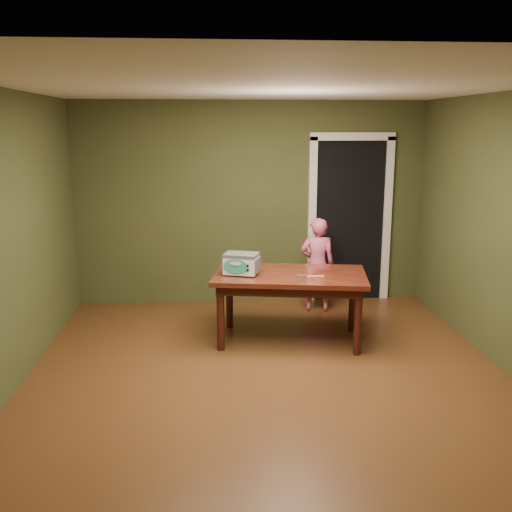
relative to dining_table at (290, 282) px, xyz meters
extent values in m
plane|color=#542B18|center=(-0.32, -1.02, -0.65)|extent=(5.00, 5.00, 0.00)
cube|color=#404424|center=(-0.32, 1.48, 0.65)|extent=(4.50, 0.02, 2.60)
cube|color=#404424|center=(-0.32, -3.52, 0.65)|extent=(4.50, 0.02, 2.60)
cube|color=#404424|center=(-2.57, -1.02, 0.65)|extent=(0.02, 5.00, 2.60)
cube|color=white|center=(-0.32, -1.02, 1.95)|extent=(4.50, 5.00, 0.02)
cube|color=black|center=(0.98, 1.78, 0.40)|extent=(0.90, 0.60, 2.10)
cube|color=black|center=(0.98, 1.46, 0.40)|extent=(0.90, 0.02, 2.10)
cube|color=white|center=(0.48, 1.45, 0.40)|extent=(0.10, 0.06, 2.20)
cube|color=white|center=(1.48, 1.45, 0.40)|extent=(0.10, 0.06, 2.20)
cube|color=white|center=(0.98, 1.45, 1.50)|extent=(1.10, 0.06, 0.10)
cube|color=#3A100D|center=(0.00, 0.00, 0.07)|extent=(1.73, 1.15, 0.05)
cube|color=black|center=(0.00, 0.00, 0.00)|extent=(1.59, 1.01, 0.10)
cylinder|color=black|center=(-0.75, -0.23, -0.30)|extent=(0.08, 0.08, 0.70)
cylinder|color=black|center=(-0.63, 0.46, -0.30)|extent=(0.08, 0.08, 0.70)
cylinder|color=black|center=(0.63, -0.46, -0.30)|extent=(0.08, 0.08, 0.70)
cylinder|color=black|center=(0.75, 0.23, -0.30)|extent=(0.08, 0.08, 0.70)
cylinder|color=#4C4F54|center=(-0.68, -0.05, 0.11)|extent=(0.02, 0.02, 0.01)
cylinder|color=#4C4F54|center=(-0.62, 0.13, 0.11)|extent=(0.02, 0.02, 0.01)
cylinder|color=#4C4F54|center=(-0.41, -0.13, 0.11)|extent=(0.02, 0.02, 0.01)
cylinder|color=#4C4F54|center=(-0.36, 0.04, 0.11)|extent=(0.02, 0.02, 0.01)
cube|color=silver|center=(-0.52, 0.00, 0.21)|extent=(0.40, 0.34, 0.19)
cube|color=#4C4F54|center=(-0.52, 0.00, 0.31)|extent=(0.41, 0.34, 0.03)
cube|color=#4C4F54|center=(-0.69, 0.05, 0.21)|extent=(0.08, 0.21, 0.15)
cube|color=#4C4F54|center=(-0.35, -0.06, 0.21)|extent=(0.08, 0.21, 0.15)
ellipsoid|color=teal|center=(-0.58, -0.11, 0.21)|extent=(0.25, 0.09, 0.16)
cylinder|color=black|center=(-0.46, -0.16, 0.23)|extent=(0.03, 0.02, 0.02)
cylinder|color=black|center=(-0.46, -0.16, 0.18)|extent=(0.02, 0.02, 0.02)
cylinder|color=silver|center=(0.09, -0.16, 0.11)|extent=(0.10, 0.10, 0.02)
cylinder|color=#4E311A|center=(0.09, -0.16, 0.12)|extent=(0.09, 0.09, 0.01)
cube|color=#E7BD64|center=(0.25, -0.15, 0.10)|extent=(0.18, 0.03, 0.01)
imported|color=#E15C86|center=(0.48, 0.99, -0.06)|extent=(0.46, 0.33, 1.18)
camera|label=1|loc=(-0.82, -5.82, 1.63)|focal=40.00mm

